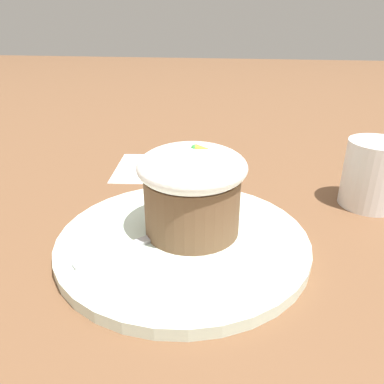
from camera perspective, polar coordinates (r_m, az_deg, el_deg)
name	(u,v)px	position (r m, az deg, el deg)	size (l,w,h in m)	color
ground_plane	(183,245)	(0.40, -1.35, -8.14)	(4.00, 4.00, 0.00)	brown
dessert_plate	(183,241)	(0.40, -1.36, -7.40)	(0.26, 0.26, 0.01)	silver
carrot_cake	(192,188)	(0.38, 0.00, 0.65)	(0.11, 0.11, 0.10)	brown
spoon	(155,236)	(0.39, -5.68, -6.68)	(0.10, 0.10, 0.01)	#B7B7BC
coffee_cup	(375,174)	(0.52, 26.08, 2.46)	(0.10, 0.07, 0.08)	white
paper_napkin	(163,168)	(0.60, -4.45, 3.69)	(0.16, 0.14, 0.00)	white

